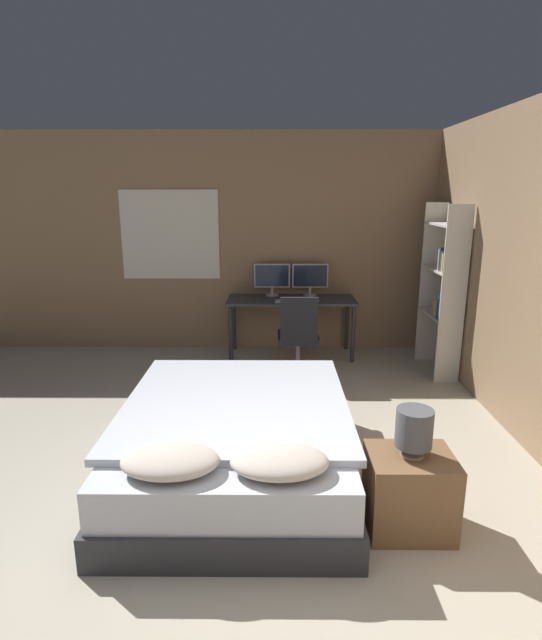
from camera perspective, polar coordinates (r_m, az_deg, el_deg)
The scene contains 12 objects.
ground_plane at distance 2.82m, azimuth -1.92°, elevation -30.29°, with size 20.00×20.00×0.00m, color #B2A893.
wall_back at distance 6.34m, azimuth -0.63°, elevation 8.73°, with size 12.00×0.08×2.70m.
bed at distance 3.66m, azimuth -4.05°, elevation -13.57°, with size 1.59×2.03×0.61m.
nightstand at distance 3.26m, azimuth 15.51°, elevation -18.40°, with size 0.50×0.41×0.48m.
bedside_lamp at distance 3.06m, azimuth 16.04°, elevation -11.83°, with size 0.21×0.21×0.29m.
desk at distance 6.09m, azimuth 2.34°, elevation 1.66°, with size 1.55×0.60×0.72m.
monitor_left at distance 6.22m, azimuth 0.11°, elevation 4.89°, with size 0.44×0.16×0.40m.
monitor_right at distance 6.24m, azimuth 4.50°, elevation 4.87°, with size 0.44×0.16×0.40m.
keyboard at distance 5.88m, azimuth 2.41°, elevation 2.14°, with size 0.39×0.13×0.02m.
computer_mouse at distance 5.90m, azimuth 5.20°, elevation 2.21°, with size 0.07×0.05×0.04m.
office_chair at distance 5.52m, azimuth 3.12°, elevation -2.72°, with size 0.52×0.52×0.91m.
bookshelf at distance 5.73m, azimuth 19.21°, elevation 3.83°, with size 0.26×0.77×1.87m.
Camera 1 is at (0.09, -2.00, 1.99)m, focal length 28.00 mm.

